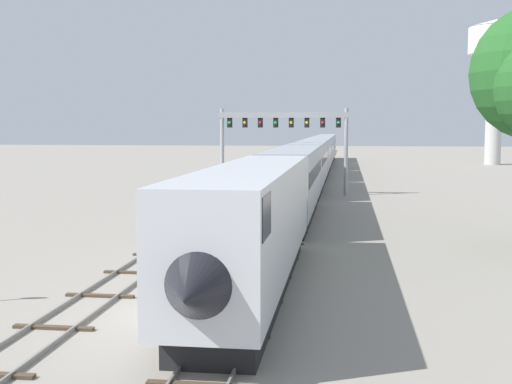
{
  "coord_description": "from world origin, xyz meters",
  "views": [
    {
      "loc": [
        5.44,
        -21.39,
        6.28
      ],
      "look_at": [
        1.0,
        12.0,
        3.0
      ],
      "focal_mm": 47.18,
      "sensor_mm": 36.0,
      "label": 1
    }
  ],
  "objects": [
    {
      "name": "ground_plane",
      "position": [
        0.0,
        0.0,
        0.0
      ],
      "size": [
        400.0,
        400.0,
        0.0
      ],
      "primitive_type": "plane",
      "color": "gray"
    },
    {
      "name": "track_main",
      "position": [
        2.0,
        60.0,
        0.07
      ],
      "size": [
        2.6,
        200.0,
        0.16
      ],
      "color": "slate",
      "rests_on": "ground"
    },
    {
      "name": "track_near",
      "position": [
        -3.5,
        40.0,
        0.07
      ],
      "size": [
        2.6,
        160.0,
        0.16
      ],
      "color": "slate",
      "rests_on": "ground"
    },
    {
      "name": "passenger_train",
      "position": [
        2.0,
        54.28,
        2.61
      ],
      "size": [
        3.04,
        121.22,
        4.8
      ],
      "color": "silver",
      "rests_on": "ground"
    },
    {
      "name": "signal_gantry",
      "position": [
        -0.25,
        40.59,
        5.91
      ],
      "size": [
        12.1,
        0.49,
        7.95
      ],
      "color": "#999BA0",
      "rests_on": "ground"
    },
    {
      "name": "water_tower",
      "position": [
        29.62,
        94.15,
        18.33
      ],
      "size": [
        9.01,
        9.01,
        23.69
      ],
      "color": "beige",
      "rests_on": "ground"
    }
  ]
}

